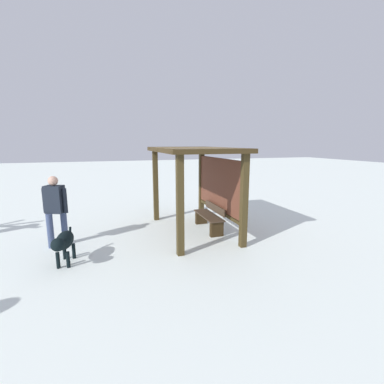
{
  "coord_description": "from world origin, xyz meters",
  "views": [
    {
      "loc": [
        6.64,
        -2.19,
        2.39
      ],
      "look_at": [
        0.36,
        -0.15,
        1.16
      ],
      "focal_mm": 24.99,
      "sensor_mm": 36.0,
      "label": 1
    }
  ],
  "objects_px": {
    "bus_shelter": "(201,167)",
    "bench_left_inside": "(209,218)",
    "person_walking": "(55,206)",
    "dog": "(64,242)"
  },
  "relations": [
    {
      "from": "bus_shelter",
      "to": "bench_left_inside",
      "type": "distance_m",
      "value": 1.46
    },
    {
      "from": "bus_shelter",
      "to": "person_walking",
      "type": "height_order",
      "value": "bus_shelter"
    },
    {
      "from": "bench_left_inside",
      "to": "dog",
      "type": "bearing_deg",
      "value": -71.85
    },
    {
      "from": "bench_left_inside",
      "to": "person_walking",
      "type": "height_order",
      "value": "person_walking"
    },
    {
      "from": "bench_left_inside",
      "to": "person_walking",
      "type": "relative_size",
      "value": 0.82
    },
    {
      "from": "person_walking",
      "to": "dog",
      "type": "relative_size",
      "value": 1.66
    },
    {
      "from": "dog",
      "to": "bus_shelter",
      "type": "bearing_deg",
      "value": 109.57
    },
    {
      "from": "bench_left_inside",
      "to": "dog",
      "type": "xyz_separation_m",
      "value": [
        1.16,
        -3.52,
        0.15
      ]
    },
    {
      "from": "bench_left_inside",
      "to": "bus_shelter",
      "type": "bearing_deg",
      "value": -90.0
    },
    {
      "from": "dog",
      "to": "person_walking",
      "type": "bearing_deg",
      "value": -166.0
    }
  ]
}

